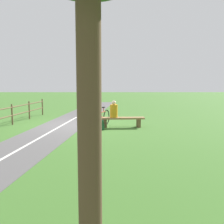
{
  "coord_description": "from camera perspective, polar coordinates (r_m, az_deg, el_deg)",
  "views": [
    {
      "loc": [
        -1.68,
        12.27,
        2.09
      ],
      "look_at": [
        -1.68,
        3.37,
        1.04
      ],
      "focal_mm": 40.79,
      "sensor_mm": 36.0,
      "label": 1
    }
  ],
  "objects": [
    {
      "name": "ground_plane",
      "position": [
        12.56,
        -7.71,
        -2.89
      ],
      "size": [
        80.0,
        80.0,
        0.0
      ],
      "primitive_type": "plane",
      "color": "#3D6B28"
    },
    {
      "name": "paved_path",
      "position": [
        8.98,
        -18.4,
        -7.01
      ],
      "size": [
        6.01,
        36.02,
        0.02
      ],
      "primitive_type": "cube",
      "rotation": [
        0.0,
        0.0,
        -0.11
      ],
      "color": "#565454",
      "rests_on": "ground_plane"
    },
    {
      "name": "path_centre_line",
      "position": [
        8.98,
        -18.41,
        -6.95
      ],
      "size": [
        3.53,
        31.83,
        0.0
      ],
      "primitive_type": "cube",
      "rotation": [
        0.0,
        0.0,
        -0.11
      ],
      "color": "silver",
      "rests_on": "paved_path"
    },
    {
      "name": "bench",
      "position": [
        11.8,
        2.22,
        -1.83
      ],
      "size": [
        2.11,
        0.51,
        0.46
      ],
      "rotation": [
        0.0,
        0.0,
        0.06
      ],
      "color": "#937047",
      "rests_on": "ground_plane"
    },
    {
      "name": "person_seated",
      "position": [
        11.71,
        0.41,
        0.4
      ],
      "size": [
        0.37,
        0.37,
        0.78
      ],
      "rotation": [
        0.0,
        0.0,
        0.06
      ],
      "color": "orange",
      "rests_on": "bench"
    },
    {
      "name": "bicycle",
      "position": [
        11.93,
        -2.19,
        -1.44
      ],
      "size": [
        0.66,
        1.74,
        0.92
      ],
      "rotation": [
        0.0,
        0.0,
        1.22
      ],
      "color": "black",
      "rests_on": "ground_plane"
    },
    {
      "name": "backpack",
      "position": [
        11.2,
        -2.45,
        -2.93
      ],
      "size": [
        0.28,
        0.32,
        0.42
      ],
      "rotation": [
        0.0,
        0.0,
        1.71
      ],
      "color": "#1E4C2D",
      "rests_on": "ground_plane"
    }
  ]
}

